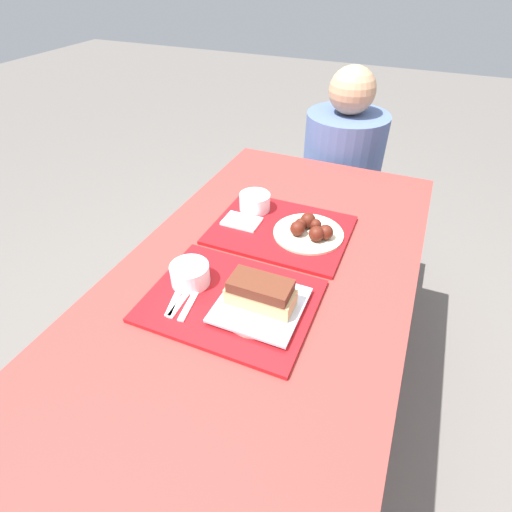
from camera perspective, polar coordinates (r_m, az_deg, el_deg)
The scene contains 14 objects.
ground_plane at distance 1.72m, azimuth 1.01°, elevation -21.86°, with size 12.00×12.00×0.00m, color #605B56.
picnic_table at distance 1.20m, azimuth 1.36°, elevation -5.86°, with size 0.79×1.47×0.77m.
picnic_bench_far at distance 2.12m, azimuth 11.02°, elevation 4.93°, with size 0.75×0.28×0.42m.
tray_near at distance 1.02m, azimuth -3.56°, elevation -6.37°, with size 0.42×0.33×0.01m.
tray_far at distance 1.26m, azimuth 3.57°, elevation 3.74°, with size 0.42×0.33×0.01m.
bowl_coleslaw_near at distance 1.05m, azimuth -9.42°, elevation -2.44°, with size 0.10×0.10×0.06m.
brisket_sandwich_plate at distance 0.97m, azimuth 0.63°, elevation -6.10°, with size 0.20×0.20×0.09m.
plastic_fork_near at distance 1.04m, azimuth -9.98°, elevation -5.43°, with size 0.03×0.17×0.00m.
plastic_knife_near at distance 1.03m, azimuth -8.93°, elevation -5.78°, with size 0.04×0.17×0.00m.
plastic_spoon_near at distance 1.05m, azimuth -11.01°, elevation -5.09°, with size 0.06×0.17×0.00m.
bowl_coleslaw_far at distance 1.34m, azimuth -0.18°, elevation 7.85°, with size 0.10×0.10×0.06m.
wings_plate_far at distance 1.23m, azimuth 7.70°, elevation 3.70°, with size 0.22×0.22×0.06m.
napkin_far at distance 1.29m, azimuth -2.07°, elevation 4.97°, with size 0.12×0.08×0.01m.
person_seated_across at distance 1.95m, azimuth 12.32°, elevation 13.47°, with size 0.36×0.36×0.68m.
Camera 1 is at (0.31, -0.80, 1.49)m, focal length 28.00 mm.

